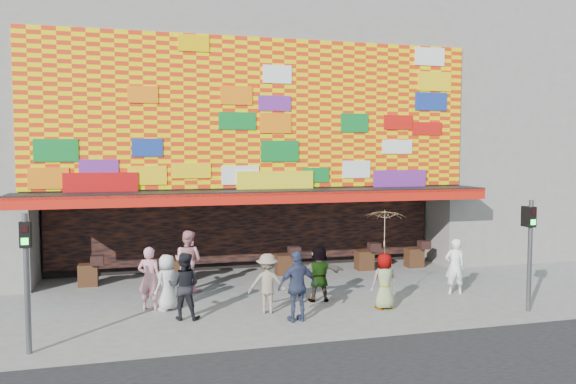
{
  "coord_description": "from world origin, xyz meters",
  "views": [
    {
      "loc": [
        -3.9,
        -14.16,
        4.26
      ],
      "look_at": [
        0.43,
        2.0,
        3.08
      ],
      "focal_mm": 35.0,
      "sensor_mm": 36.0,
      "label": 1
    }
  ],
  "objects_px": {
    "ped_d": "(267,283)",
    "ped_e": "(297,286)",
    "ped_g": "(384,281)",
    "signal_left": "(26,267)",
    "ped_a": "(167,282)",
    "ped_b": "(149,279)",
    "ped_c": "(184,286)",
    "ped_i": "(188,261)",
    "signal_right": "(530,243)",
    "ped_h": "(455,266)",
    "ped_f": "(319,273)",
    "parasol": "(385,228)"
  },
  "relations": [
    {
      "from": "ped_d",
      "to": "ped_e",
      "type": "relative_size",
      "value": 0.88
    },
    {
      "from": "ped_g",
      "to": "signal_left",
      "type": "bearing_deg",
      "value": 3.7
    },
    {
      "from": "ped_a",
      "to": "ped_b",
      "type": "xyz_separation_m",
      "value": [
        -0.46,
        0.12,
        0.11
      ]
    },
    {
      "from": "signal_left",
      "to": "ped_e",
      "type": "xyz_separation_m",
      "value": [
        6.14,
        0.73,
        -0.96
      ]
    },
    {
      "from": "ped_c",
      "to": "ped_d",
      "type": "height_order",
      "value": "ped_c"
    },
    {
      "from": "ped_c",
      "to": "ped_i",
      "type": "bearing_deg",
      "value": -77.99
    },
    {
      "from": "ped_b",
      "to": "ped_a",
      "type": "bearing_deg",
      "value": -176.07
    },
    {
      "from": "ped_a",
      "to": "ped_e",
      "type": "bearing_deg",
      "value": 106.78
    },
    {
      "from": "signal_right",
      "to": "ped_h",
      "type": "relative_size",
      "value": 1.79
    },
    {
      "from": "signal_left",
      "to": "signal_right",
      "type": "relative_size",
      "value": 1.0
    },
    {
      "from": "signal_right",
      "to": "ped_c",
      "type": "bearing_deg",
      "value": 169.48
    },
    {
      "from": "ped_e",
      "to": "ped_f",
      "type": "bearing_deg",
      "value": -132.63
    },
    {
      "from": "signal_right",
      "to": "ped_h",
      "type": "height_order",
      "value": "signal_right"
    },
    {
      "from": "ped_f",
      "to": "signal_right",
      "type": "bearing_deg",
      "value": 161.7
    },
    {
      "from": "ped_d",
      "to": "ped_h",
      "type": "xyz_separation_m",
      "value": [
        5.91,
        0.49,
        0.04
      ]
    },
    {
      "from": "ped_d",
      "to": "parasol",
      "type": "xyz_separation_m",
      "value": [
        3.16,
        -0.46,
        1.42
      ]
    },
    {
      "from": "ped_c",
      "to": "signal_left",
      "type": "bearing_deg",
      "value": 45.1
    },
    {
      "from": "signal_left",
      "to": "ped_f",
      "type": "height_order",
      "value": "signal_left"
    },
    {
      "from": "ped_e",
      "to": "ped_g",
      "type": "xyz_separation_m",
      "value": [
        2.6,
        0.47,
        -0.14
      ]
    },
    {
      "from": "signal_right",
      "to": "ped_b",
      "type": "relative_size",
      "value": 1.73
    },
    {
      "from": "signal_left",
      "to": "ped_e",
      "type": "relative_size",
      "value": 1.66
    },
    {
      "from": "ped_i",
      "to": "ped_h",
      "type": "bearing_deg",
      "value": -161.99
    },
    {
      "from": "ped_e",
      "to": "ped_c",
      "type": "bearing_deg",
      "value": -27.82
    },
    {
      "from": "signal_left",
      "to": "parasol",
      "type": "height_order",
      "value": "signal_left"
    },
    {
      "from": "ped_e",
      "to": "ped_f",
      "type": "height_order",
      "value": "ped_e"
    },
    {
      "from": "ped_d",
      "to": "parasol",
      "type": "relative_size",
      "value": 0.81
    },
    {
      "from": "ped_a",
      "to": "ped_b",
      "type": "height_order",
      "value": "ped_b"
    },
    {
      "from": "ped_a",
      "to": "ped_g",
      "type": "height_order",
      "value": "ped_g"
    },
    {
      "from": "ped_a",
      "to": "ped_e",
      "type": "relative_size",
      "value": 0.84
    },
    {
      "from": "signal_left",
      "to": "ped_a",
      "type": "xyz_separation_m",
      "value": [
        3.01,
        2.6,
        -1.1
      ]
    },
    {
      "from": "signal_left",
      "to": "ped_i",
      "type": "bearing_deg",
      "value": 50.81
    },
    {
      "from": "ped_i",
      "to": "parasol",
      "type": "height_order",
      "value": "parasol"
    },
    {
      "from": "ped_f",
      "to": "ped_g",
      "type": "relative_size",
      "value": 1.06
    },
    {
      "from": "ped_b",
      "to": "signal_right",
      "type": "bearing_deg",
      "value": -176.96
    },
    {
      "from": "parasol",
      "to": "signal_right",
      "type": "bearing_deg",
      "value": -18.19
    },
    {
      "from": "ped_d",
      "to": "ped_g",
      "type": "height_order",
      "value": "ped_d"
    },
    {
      "from": "ped_d",
      "to": "ped_b",
      "type": "bearing_deg",
      "value": -6.49
    },
    {
      "from": "ped_f",
      "to": "ped_h",
      "type": "relative_size",
      "value": 0.97
    },
    {
      "from": "ped_d",
      "to": "ped_i",
      "type": "height_order",
      "value": "ped_i"
    },
    {
      "from": "ped_f",
      "to": "parasol",
      "type": "height_order",
      "value": "parasol"
    },
    {
      "from": "ped_g",
      "to": "parasol",
      "type": "xyz_separation_m",
      "value": [
        0.0,
        0.0,
        1.45
      ]
    },
    {
      "from": "signal_right",
      "to": "parasol",
      "type": "bearing_deg",
      "value": 161.81
    },
    {
      "from": "ped_g",
      "to": "ped_f",
      "type": "bearing_deg",
      "value": -43.53
    },
    {
      "from": "ped_g",
      "to": "signal_right",
      "type": "bearing_deg",
      "value": 157.66
    },
    {
      "from": "ped_a",
      "to": "ped_i",
      "type": "xyz_separation_m",
      "value": [
        0.73,
        1.98,
        0.18
      ]
    },
    {
      "from": "ped_a",
      "to": "ped_d",
      "type": "distance_m",
      "value": 2.73
    },
    {
      "from": "ped_i",
      "to": "parasol",
      "type": "relative_size",
      "value": 0.95
    },
    {
      "from": "ped_a",
      "to": "ped_h",
      "type": "height_order",
      "value": "ped_h"
    },
    {
      "from": "ped_f",
      "to": "parasol",
      "type": "xyz_separation_m",
      "value": [
        1.47,
        -1.21,
        1.4
      ]
    },
    {
      "from": "ped_g",
      "to": "ped_b",
      "type": "bearing_deg",
      "value": -17.94
    }
  ]
}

